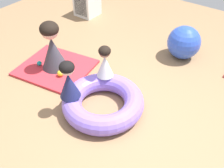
{
  "coord_description": "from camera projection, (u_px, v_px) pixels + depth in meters",
  "views": [
    {
      "loc": [
        1.53,
        -2.04,
        2.54
      ],
      "look_at": [
        -0.07,
        0.1,
        0.31
      ],
      "focal_mm": 41.85,
      "sensor_mm": 36.0,
      "label": 1
    }
  ],
  "objects": [
    {
      "name": "play_ball_teal",
      "position": [
        39.0,
        63.0,
        4.24
      ],
      "size": [
        0.08,
        0.08,
        0.08
      ],
      "primitive_type": "sphere",
      "color": "teal",
      "rests_on": "gym_mat_front"
    },
    {
      "name": "inflatable_cushion",
      "position": [
        103.0,
        102.0,
        3.47
      ],
      "size": [
        1.09,
        1.09,
        0.26
      ],
      "primitive_type": "torus",
      "color": "#8466E0",
      "rests_on": "ground"
    },
    {
      "name": "play_ball_yellow",
      "position": [
        60.0,
        73.0,
        4.02
      ],
      "size": [
        0.1,
        0.1,
        0.1
      ],
      "primitive_type": "sphere",
      "color": "yellow",
      "rests_on": "gym_mat_front"
    },
    {
      "name": "adult_seated",
      "position": [
        52.0,
        46.0,
        3.99
      ],
      "size": [
        0.54,
        0.54,
        0.79
      ],
      "rotation": [
        0.0,
        0.0,
        0.45
      ],
      "color": "#383842",
      "rests_on": "gym_mat_front"
    },
    {
      "name": "child_in_white",
      "position": [
        105.0,
        62.0,
        3.56
      ],
      "size": [
        0.32,
        0.32,
        0.47
      ],
      "rotation": [
        0.0,
        0.0,
        5.12
      ],
      "color": "white",
      "rests_on": "inflatable_cushion"
    },
    {
      "name": "gym_mat_front",
      "position": [
        56.0,
        68.0,
        4.25
      ],
      "size": [
        1.25,
        1.14,
        0.04
      ],
      "primitive_type": "cube",
      "rotation": [
        0.0,
        0.0,
        0.17
      ],
      "color": "red",
      "rests_on": "ground"
    },
    {
      "name": "ground_plane",
      "position": [
        111.0,
        107.0,
        3.58
      ],
      "size": [
        8.0,
        8.0,
        0.0
      ],
      "primitive_type": "plane",
      "color": "#93704C"
    },
    {
      "name": "exercise_ball_large",
      "position": [
        184.0,
        42.0,
        4.36
      ],
      "size": [
        0.56,
        0.56,
        0.56
      ],
      "primitive_type": "sphere",
      "color": "blue",
      "rests_on": "ground"
    },
    {
      "name": "child_in_navy",
      "position": [
        69.0,
        80.0,
        3.21
      ],
      "size": [
        0.32,
        0.32,
        0.53
      ],
      "rotation": [
        0.0,
        0.0,
        4.52
      ],
      "color": "navy",
      "rests_on": "inflatable_cushion"
    },
    {
      "name": "storage_cube",
      "position": [
        86.0,
        3.0,
        5.62
      ],
      "size": [
        0.44,
        0.44,
        0.56
      ],
      "color": "silver",
      "rests_on": "ground"
    }
  ]
}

